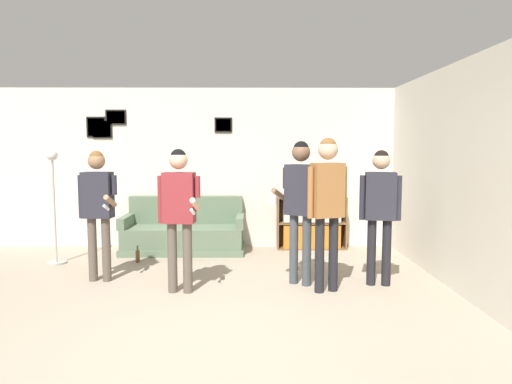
{
  "coord_description": "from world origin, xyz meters",
  "views": [
    {
      "loc": [
        0.51,
        -3.66,
        1.69
      ],
      "look_at": [
        0.55,
        2.05,
        1.14
      ],
      "focal_mm": 32.0,
      "sensor_mm": 36.0,
      "label": 1
    }
  ],
  "objects_px": {
    "drinking_cup": "(323,193)",
    "person_spectator_near_bookshelf": "(327,197)",
    "floor_lamp": "(54,200)",
    "person_watcher_holding_cup": "(301,196)",
    "bottle_on_floor": "(138,256)",
    "couch": "(184,234)",
    "bookshelf": "(311,223)",
    "person_player_foreground_left": "(98,202)",
    "person_spectator_far_right": "(380,203)",
    "person_player_foreground_center": "(179,205)"
  },
  "relations": [
    {
      "from": "person_spectator_far_right",
      "to": "drinking_cup",
      "type": "relative_size",
      "value": 14.77
    },
    {
      "from": "floor_lamp",
      "to": "person_player_foreground_center",
      "type": "distance_m",
      "value": 2.45
    },
    {
      "from": "person_spectator_near_bookshelf",
      "to": "person_spectator_far_right",
      "type": "bearing_deg",
      "value": 20.05
    },
    {
      "from": "person_player_foreground_left",
      "to": "person_spectator_far_right",
      "type": "distance_m",
      "value": 3.51
    },
    {
      "from": "floor_lamp",
      "to": "person_spectator_near_bookshelf",
      "type": "height_order",
      "value": "person_spectator_near_bookshelf"
    },
    {
      "from": "floor_lamp",
      "to": "drinking_cup",
      "type": "bearing_deg",
      "value": 13.64
    },
    {
      "from": "person_spectator_far_right",
      "to": "bottle_on_floor",
      "type": "xyz_separation_m",
      "value": [
        -3.27,
        1.16,
        -0.93
      ]
    },
    {
      "from": "person_player_foreground_left",
      "to": "person_spectator_near_bookshelf",
      "type": "relative_size",
      "value": 0.92
    },
    {
      "from": "bookshelf",
      "to": "person_spectator_near_bookshelf",
      "type": "relative_size",
      "value": 0.64
    },
    {
      "from": "person_watcher_holding_cup",
      "to": "person_spectator_near_bookshelf",
      "type": "xyz_separation_m",
      "value": [
        0.28,
        -0.29,
        0.02
      ]
    },
    {
      "from": "bookshelf",
      "to": "person_watcher_holding_cup",
      "type": "xyz_separation_m",
      "value": [
        -0.4,
        -2.04,
        0.67
      ]
    },
    {
      "from": "person_player_foreground_center",
      "to": "person_spectator_far_right",
      "type": "xyz_separation_m",
      "value": [
        2.41,
        0.27,
        -0.01
      ]
    },
    {
      "from": "floor_lamp",
      "to": "person_player_foreground_center",
      "type": "height_order",
      "value": "person_player_foreground_center"
    },
    {
      "from": "person_player_foreground_left",
      "to": "bottle_on_floor",
      "type": "xyz_separation_m",
      "value": [
        0.24,
        0.95,
        -0.92
      ]
    },
    {
      "from": "floor_lamp",
      "to": "person_spectator_near_bookshelf",
      "type": "xyz_separation_m",
      "value": [
        3.75,
        -1.34,
        0.18
      ]
    },
    {
      "from": "bookshelf",
      "to": "bottle_on_floor",
      "type": "xyz_separation_m",
      "value": [
        -2.7,
        -0.91,
        -0.34
      ]
    },
    {
      "from": "person_watcher_holding_cup",
      "to": "person_spectator_far_right",
      "type": "distance_m",
      "value": 0.97
    },
    {
      "from": "floor_lamp",
      "to": "bottle_on_floor",
      "type": "xyz_separation_m",
      "value": [
        1.17,
        0.07,
        -0.85
      ]
    },
    {
      "from": "person_player_foreground_center",
      "to": "drinking_cup",
      "type": "bearing_deg",
      "value": 49.14
    },
    {
      "from": "person_player_foreground_left",
      "to": "person_spectator_far_right",
      "type": "bearing_deg",
      "value": -3.36
    },
    {
      "from": "person_watcher_holding_cup",
      "to": "bottle_on_floor",
      "type": "distance_m",
      "value": 2.75
    },
    {
      "from": "person_watcher_holding_cup",
      "to": "bottle_on_floor",
      "type": "relative_size",
      "value": 7.12
    },
    {
      "from": "couch",
      "to": "person_player_foreground_left",
      "type": "bearing_deg",
      "value": -116.3
    },
    {
      "from": "person_player_foreground_center",
      "to": "person_spectator_near_bookshelf",
      "type": "bearing_deg",
      "value": 0.64
    },
    {
      "from": "person_spectator_far_right",
      "to": "bottle_on_floor",
      "type": "bearing_deg",
      "value": 160.44
    },
    {
      "from": "bookshelf",
      "to": "person_watcher_holding_cup",
      "type": "distance_m",
      "value": 2.18
    },
    {
      "from": "floor_lamp",
      "to": "person_watcher_holding_cup",
      "type": "bearing_deg",
      "value": -16.84
    },
    {
      "from": "person_player_foreground_center",
      "to": "person_player_foreground_left",
      "type": "bearing_deg",
      "value": 156.54
    },
    {
      "from": "person_player_foreground_left",
      "to": "floor_lamp",
      "type": "bearing_deg",
      "value": 136.64
    },
    {
      "from": "person_spectator_near_bookshelf",
      "to": "drinking_cup",
      "type": "relative_size",
      "value": 16.02
    },
    {
      "from": "bookshelf",
      "to": "bottle_on_floor",
      "type": "height_order",
      "value": "bookshelf"
    },
    {
      "from": "person_watcher_holding_cup",
      "to": "drinking_cup",
      "type": "height_order",
      "value": "person_watcher_holding_cup"
    },
    {
      "from": "floor_lamp",
      "to": "person_player_foreground_left",
      "type": "height_order",
      "value": "floor_lamp"
    },
    {
      "from": "couch",
      "to": "person_watcher_holding_cup",
      "type": "distance_m",
      "value": 2.64
    },
    {
      "from": "bottle_on_floor",
      "to": "drinking_cup",
      "type": "xyz_separation_m",
      "value": [
        2.89,
        0.91,
        0.84
      ]
    },
    {
      "from": "person_spectator_near_bookshelf",
      "to": "floor_lamp",
      "type": "bearing_deg",
      "value": 160.35
    },
    {
      "from": "couch",
      "to": "person_spectator_far_right",
      "type": "relative_size",
      "value": 1.18
    },
    {
      "from": "drinking_cup",
      "to": "person_spectator_near_bookshelf",
      "type": "bearing_deg",
      "value": -97.56
    },
    {
      "from": "bookshelf",
      "to": "person_spectator_near_bookshelf",
      "type": "xyz_separation_m",
      "value": [
        -0.12,
        -2.32,
        0.69
      ]
    },
    {
      "from": "person_player_foreground_center",
      "to": "person_spectator_near_bookshelf",
      "type": "height_order",
      "value": "person_spectator_near_bookshelf"
    },
    {
      "from": "person_player_foreground_left",
      "to": "person_spectator_near_bookshelf",
      "type": "distance_m",
      "value": 2.86
    },
    {
      "from": "floor_lamp",
      "to": "person_player_foreground_center",
      "type": "xyz_separation_m",
      "value": [
        2.03,
        -1.36,
        0.09
      ]
    },
    {
      "from": "person_player_foreground_left",
      "to": "person_watcher_holding_cup",
      "type": "bearing_deg",
      "value": -3.8
    },
    {
      "from": "person_spectator_near_bookshelf",
      "to": "bottle_on_floor",
      "type": "height_order",
      "value": "person_spectator_near_bookshelf"
    },
    {
      "from": "drinking_cup",
      "to": "bottle_on_floor",
      "type": "bearing_deg",
      "value": -162.45
    },
    {
      "from": "person_player_foreground_left",
      "to": "person_spectator_near_bookshelf",
      "type": "height_order",
      "value": "person_spectator_near_bookshelf"
    },
    {
      "from": "floor_lamp",
      "to": "bottle_on_floor",
      "type": "relative_size",
      "value": 6.68
    },
    {
      "from": "drinking_cup",
      "to": "couch",
      "type": "bearing_deg",
      "value": -175.12
    },
    {
      "from": "couch",
      "to": "person_spectator_near_bookshelf",
      "type": "height_order",
      "value": "person_spectator_near_bookshelf"
    },
    {
      "from": "couch",
      "to": "person_player_foreground_center",
      "type": "bearing_deg",
      "value": -82.74
    }
  ]
}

